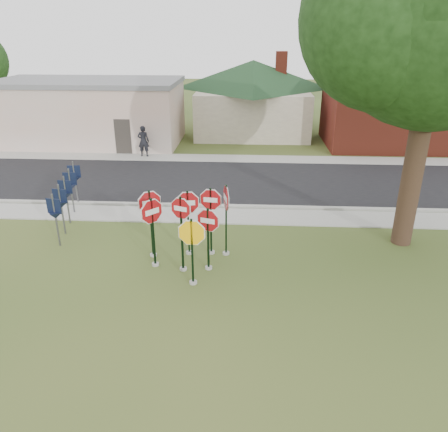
# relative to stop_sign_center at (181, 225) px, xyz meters

# --- Properties ---
(ground) EXTENTS (120.00, 120.00, 0.00)m
(ground) POSITION_rel_stop_sign_center_xyz_m (0.26, -1.02, -1.63)
(ground) COLOR #334A1B
(ground) RESTS_ON ground
(sidewalk_near) EXTENTS (60.00, 1.60, 0.06)m
(sidewalk_near) POSITION_rel_stop_sign_center_xyz_m (0.26, 4.48, -1.60)
(sidewalk_near) COLOR gray
(sidewalk_near) RESTS_ON ground
(road) EXTENTS (60.00, 7.00, 0.04)m
(road) POSITION_rel_stop_sign_center_xyz_m (0.26, 8.98, -1.61)
(road) COLOR black
(road) RESTS_ON ground
(sidewalk_far) EXTENTS (60.00, 1.60, 0.06)m
(sidewalk_far) POSITION_rel_stop_sign_center_xyz_m (0.26, 13.28, -1.60)
(sidewalk_far) COLOR gray
(sidewalk_far) RESTS_ON ground
(curb) EXTENTS (60.00, 0.20, 0.14)m
(curb) POSITION_rel_stop_sign_center_xyz_m (0.26, 5.48, -1.56)
(curb) COLOR gray
(curb) RESTS_ON ground
(stop_sign_center) EXTENTS (0.90, 0.37, 2.66)m
(stop_sign_center) POSITION_rel_stop_sign_center_xyz_m (0.00, 0.00, 0.00)
(stop_sign_center) COLOR gray
(stop_sign_center) RESTS_ON ground
(stop_sign_yellow) EXTENTS (1.13, 0.24, 2.31)m
(stop_sign_yellow) POSITION_rel_stop_sign_center_xyz_m (0.43, -0.81, -0.23)
(stop_sign_yellow) COLOR gray
(stop_sign_yellow) RESTS_ON ground
(stop_sign_left) EXTENTS (0.77, 0.85, 2.52)m
(stop_sign_left) POSITION_rel_stop_sign_center_xyz_m (-0.97, 0.24, -0.07)
(stop_sign_left) COLOR gray
(stop_sign_left) RESTS_ON ground
(stop_sign_right) EXTENTS (0.99, 0.35, 2.26)m
(stop_sign_right) POSITION_rel_stop_sign_center_xyz_m (0.82, 0.12, -0.27)
(stop_sign_right) COLOR gray
(stop_sign_right) RESTS_ON ground
(stop_sign_back_right) EXTENTS (1.02, 0.24, 2.54)m
(stop_sign_back_right) POSITION_rel_stop_sign_center_xyz_m (0.82, 1.21, -0.07)
(stop_sign_back_right) COLOR gray
(stop_sign_back_right) RESTS_ON ground
(stop_sign_back_left) EXTENTS (1.07, 0.24, 2.46)m
(stop_sign_back_left) POSITION_rel_stop_sign_center_xyz_m (0.05, 1.14, -0.11)
(stop_sign_back_left) COLOR gray
(stop_sign_back_left) RESTS_ON ground
(stop_sign_far_right) EXTENTS (0.29, 1.14, 2.69)m
(stop_sign_far_right) POSITION_rel_stop_sign_center_xyz_m (1.34, 1.16, 0.07)
(stop_sign_far_right) COLOR gray
(stop_sign_far_right) RESTS_ON ground
(stop_sign_far_left) EXTENTS (0.96, 0.52, 2.54)m
(stop_sign_far_left) POSITION_rel_stop_sign_center_xyz_m (-1.18, 0.89, -0.05)
(stop_sign_far_left) COLOR gray
(stop_sign_far_left) RESTS_ON ground
(route_sign_row) EXTENTS (1.43, 4.63, 2.00)m
(route_sign_row) POSITION_rel_stop_sign_center_xyz_m (-5.14, 3.48, -0.41)
(route_sign_row) COLOR #59595E
(route_sign_row) RESTS_ON ground
(building_stucco) EXTENTS (12.20, 6.20, 4.20)m
(building_stucco) POSITION_rel_stop_sign_center_xyz_m (-8.74, 16.97, 0.52)
(building_stucco) COLOR beige
(building_stucco) RESTS_ON ground
(building_house) EXTENTS (11.60, 11.60, 6.20)m
(building_house) POSITION_rel_stop_sign_center_xyz_m (2.26, 20.98, 2.02)
(building_house) COLOR beige
(building_house) RESTS_ON ground
(building_brick) EXTENTS (10.20, 6.20, 4.75)m
(building_brick) POSITION_rel_stop_sign_center_xyz_m (12.25, 17.47, 0.77)
(building_brick) COLOR maroon
(building_brick) RESTS_ON ground
(oak_tree) EXTENTS (10.85, 10.25, 11.44)m
(oak_tree) POSITION_rel_stop_sign_center_xyz_m (7.76, 2.48, 6.17)
(oak_tree) COLOR #2F1D15
(oak_tree) RESTS_ON ground
(pedestrian) EXTENTS (0.71, 0.49, 1.87)m
(pedestrian) POSITION_rel_stop_sign_center_xyz_m (-4.35, 13.44, -0.63)
(pedestrian) COLOR black
(pedestrian) RESTS_ON sidewalk_far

